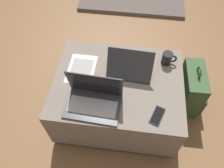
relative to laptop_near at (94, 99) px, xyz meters
The scene contains 9 objects.
ground_plane 0.57m from the laptop_near, 55.35° to the left, with size 14.00×14.00×0.00m, color brown.
ottoman 0.38m from the laptop_near, 55.35° to the left, with size 0.98×0.77×0.46m.
laptop_near is the anchor object (origin of this frame).
laptop_far 0.38m from the laptop_near, 54.72° to the left, with size 0.34×0.26×0.24m.
cell_phone 0.45m from the laptop_near, ahead, with size 0.11×0.16×0.01m.
backpack 0.93m from the laptop_near, 27.04° to the left, with size 0.21×0.36×0.49m.
paper_sheet 0.34m from the laptop_near, 117.56° to the left, with size 0.21×0.30×0.00m.
coffee_mug 0.67m from the laptop_near, 41.34° to the left, with size 0.12×0.08×0.10m.
fireplace_hearth 1.95m from the laptop_near, 85.53° to the left, with size 1.40×0.50×0.04m.
Camera 1 is at (0.08, -0.98, 1.77)m, focal length 35.00 mm.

